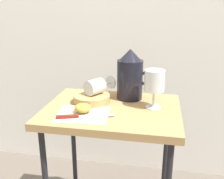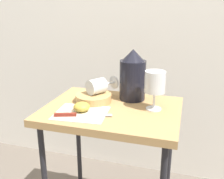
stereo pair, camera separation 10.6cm
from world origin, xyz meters
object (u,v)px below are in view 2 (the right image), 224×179
Objects in this scene: pitcher at (133,79)px; wine_glass_tipped_near at (98,86)px; wine_glass_upright at (155,84)px; apple_half_left at (82,107)px; table at (112,123)px; basket_tray at (93,98)px; knife at (75,115)px.

pitcher is 1.51× the size of wine_glass_tipped_near.
wine_glass_upright reaches higher than wine_glass_tipped_near.
apple_half_left is at bearing -157.83° from wine_glass_upright.
wine_glass_upright is at bearing -41.46° from pitcher.
wine_glass_upright is at bearing 10.04° from table.
wine_glass_tipped_near is (0.01, 0.02, 0.05)m from basket_tray.
basket_tray is 0.98× the size of wine_glass_upright.
pitcher is at bearing 25.44° from wine_glass_tipped_near.
wine_glass_upright reaches higher than basket_tray.
wine_glass_upright is 1.07× the size of wine_glass_tipped_near.
table is at bearing -114.62° from pitcher.
basket_tray reaches higher than table.
pitcher is 0.32m from knife.
knife is (-0.01, -0.05, -0.01)m from apple_half_left.
pitcher is (0.16, 0.09, 0.08)m from basket_tray.
wine_glass_tipped_near is at bearing 82.27° from knife.
wine_glass_upright is 0.34m from knife.
apple_half_left reaches higher than basket_tray.
table is 3.14× the size of knife.
wine_glass_upright is 0.31m from apple_half_left.
basket_tray is 0.70× the size of pitcher.
pitcher is 3.40× the size of apple_half_left.
table is 0.25m from wine_glass_upright.
table is 0.22m from pitcher.
pitcher reaches higher than apple_half_left.
pitcher is 0.27m from apple_half_left.
wine_glass_upright is (0.27, -0.01, 0.09)m from basket_tray.
pitcher reaches higher than wine_glass_tipped_near.
apple_half_left is (-0.10, -0.08, 0.10)m from table.
knife is at bearing -98.79° from apple_half_left.
knife is at bearing -93.86° from basket_tray.
basket_tray is 0.12m from apple_half_left.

